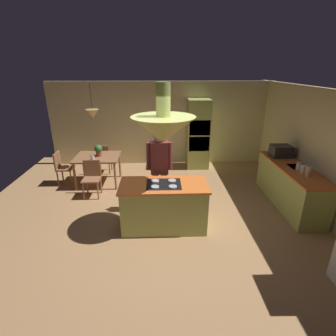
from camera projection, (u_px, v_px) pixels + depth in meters
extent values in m
plane|color=#AD7F51|center=(164.00, 220.00, 5.28)|extent=(8.16, 8.16, 0.00)
cube|color=beige|center=(161.00, 124.00, 8.02)|extent=(6.80, 0.10, 2.55)
cube|color=beige|center=(321.00, 154.00, 5.29)|extent=(0.10, 7.20, 2.55)
cube|color=#A8B259|center=(164.00, 207.00, 4.94)|extent=(1.58, 0.72, 0.88)
cube|color=orange|center=(164.00, 185.00, 4.77)|extent=(1.64, 0.78, 0.04)
cube|color=black|center=(164.00, 184.00, 4.76)|extent=(0.64, 0.52, 0.01)
cylinder|color=#B2B2B7|center=(155.00, 187.00, 4.63)|extent=(0.15, 0.15, 0.02)
cylinder|color=#B2B2B7|center=(173.00, 187.00, 4.64)|extent=(0.15, 0.15, 0.02)
cylinder|color=#B2B2B7|center=(155.00, 181.00, 4.87)|extent=(0.15, 0.15, 0.02)
cylinder|color=#B2B2B7|center=(172.00, 181.00, 4.88)|extent=(0.15, 0.15, 0.02)
cube|color=#A8B259|center=(290.00, 186.00, 5.77)|extent=(0.62, 2.23, 0.88)
cube|color=orange|center=(293.00, 167.00, 5.60)|extent=(0.66, 2.27, 0.04)
cube|color=#B2B2B7|center=(300.00, 170.00, 5.63)|extent=(0.48, 0.36, 0.16)
cube|color=#A8B259|center=(198.00, 134.00, 7.77)|extent=(0.66, 0.62, 2.07)
cube|color=black|center=(200.00, 128.00, 7.41)|extent=(0.60, 0.04, 0.44)
cube|color=black|center=(199.00, 144.00, 7.58)|extent=(0.60, 0.04, 0.44)
cube|color=#966240|center=(97.00, 157.00, 6.72)|extent=(1.13, 0.94, 0.04)
cylinder|color=#966240|center=(75.00, 177.00, 6.47)|extent=(0.06, 0.06, 0.72)
cylinder|color=#966240|center=(115.00, 176.00, 6.50)|extent=(0.06, 0.06, 0.72)
cylinder|color=#966240|center=(84.00, 165.00, 7.22)|extent=(0.06, 0.06, 0.72)
cylinder|color=#966240|center=(120.00, 165.00, 7.26)|extent=(0.06, 0.06, 0.72)
cylinder|color=tan|center=(156.00, 191.00, 5.55)|extent=(0.14, 0.14, 0.87)
cylinder|color=tan|center=(164.00, 191.00, 5.55)|extent=(0.14, 0.14, 0.87)
cube|color=brown|center=(159.00, 158.00, 5.27)|extent=(0.36, 0.22, 0.67)
cylinder|color=brown|center=(149.00, 156.00, 5.25)|extent=(0.09, 0.09, 0.57)
cylinder|color=brown|center=(170.00, 156.00, 5.26)|extent=(0.09, 0.09, 0.57)
sphere|color=tan|center=(159.00, 136.00, 5.10)|extent=(0.24, 0.24, 0.24)
cone|color=#A8B259|center=(163.00, 130.00, 4.38)|extent=(1.10, 1.10, 0.45)
cylinder|color=#A8B259|center=(163.00, 99.00, 4.20)|extent=(0.24, 0.24, 0.55)
cone|color=#E0B266|center=(93.00, 114.00, 6.31)|extent=(0.32, 0.32, 0.22)
cylinder|color=black|center=(91.00, 97.00, 6.16)|extent=(0.01, 0.01, 0.60)
cube|color=#966240|center=(91.00, 180.00, 6.12)|extent=(0.40, 0.40, 0.04)
cube|color=#966240|center=(92.00, 168.00, 6.21)|extent=(0.40, 0.04, 0.42)
cylinder|color=#966240|center=(83.00, 191.00, 6.04)|extent=(0.04, 0.04, 0.43)
cylinder|color=#966240|center=(98.00, 191.00, 6.05)|extent=(0.04, 0.04, 0.43)
cylinder|color=#966240|center=(87.00, 185.00, 6.35)|extent=(0.04, 0.04, 0.43)
cylinder|color=#966240|center=(101.00, 185.00, 6.36)|extent=(0.04, 0.04, 0.43)
cube|color=#966240|center=(104.00, 158.00, 7.55)|extent=(0.40, 0.40, 0.04)
cube|color=#966240|center=(102.00, 153.00, 7.30)|extent=(0.40, 0.04, 0.42)
cylinder|color=#966240|center=(111.00, 163.00, 7.79)|extent=(0.04, 0.04, 0.43)
cylinder|color=#966240|center=(100.00, 163.00, 7.78)|extent=(0.04, 0.04, 0.43)
cylinder|color=#966240|center=(109.00, 167.00, 7.48)|extent=(0.04, 0.04, 0.43)
cylinder|color=#966240|center=(98.00, 167.00, 7.47)|extent=(0.04, 0.04, 0.43)
cube|color=#966240|center=(65.00, 168.00, 6.80)|extent=(0.40, 0.40, 0.04)
cube|color=#966240|center=(57.00, 160.00, 6.72)|extent=(0.04, 0.40, 0.42)
cylinder|color=#966240|center=(71.00, 178.00, 6.73)|extent=(0.04, 0.04, 0.43)
cylinder|color=#966240|center=(75.00, 173.00, 7.05)|extent=(0.04, 0.04, 0.43)
cylinder|color=#966240|center=(58.00, 179.00, 6.72)|extent=(0.04, 0.04, 0.43)
cylinder|color=#966240|center=(62.00, 174.00, 7.04)|extent=(0.04, 0.04, 0.43)
cylinder|color=#99382D|center=(99.00, 154.00, 6.72)|extent=(0.14, 0.14, 0.12)
sphere|color=#2D722D|center=(98.00, 149.00, 6.67)|extent=(0.20, 0.20, 0.20)
cylinder|color=white|center=(93.00, 158.00, 6.48)|extent=(0.07, 0.07, 0.09)
cylinder|color=#E0B78C|center=(308.00, 172.00, 5.04)|extent=(0.10, 0.10, 0.21)
cylinder|color=silver|center=(303.00, 169.00, 5.21)|extent=(0.11, 0.11, 0.17)
cylinder|color=silver|center=(299.00, 166.00, 5.38)|extent=(0.10, 0.10, 0.16)
cube|color=#232326|center=(281.00, 151.00, 6.17)|extent=(0.46, 0.36, 0.28)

